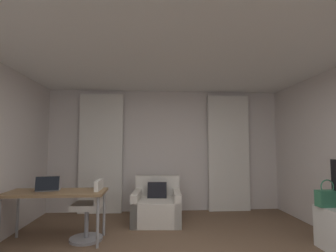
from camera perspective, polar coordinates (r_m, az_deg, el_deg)
wall_window at (r=5.55m, az=-0.57°, el=-5.48°), size 5.12×0.06×2.60m
ceiling at (r=2.82m, az=3.45°, el=21.49°), size 5.12×6.12×0.06m
curtain_left_panel at (r=5.51m, az=-14.99°, el=-5.85°), size 0.90×0.06×2.50m
curtain_right_panel at (r=5.68m, az=13.58°, el=-5.84°), size 0.90×0.06×2.50m
armchair at (r=4.88m, az=-2.54°, el=-17.80°), size 0.92×0.91×0.80m
desk at (r=4.16m, az=-24.01°, el=-14.22°), size 1.41×0.58×0.73m
desk_chair at (r=4.14m, az=-17.38°, el=-18.32°), size 0.48×0.48×0.88m
laptop at (r=4.22m, az=-25.56°, el=-12.51°), size 0.37×0.31×0.22m
handbag_primary at (r=4.19m, az=32.51°, el=-13.56°), size 0.30×0.14×0.37m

